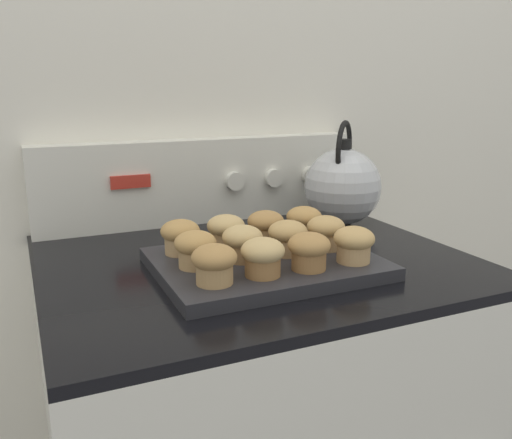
{
  "coord_description": "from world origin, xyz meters",
  "views": [
    {
      "loc": [
        -0.38,
        -0.53,
        1.24
      ],
      "look_at": [
        -0.01,
        0.3,
        1.01
      ],
      "focal_mm": 38.0,
      "sensor_mm": 36.0,
      "label": 1
    }
  ],
  "objects_px": {
    "muffin_r1_c1": "(242,242)",
    "muffin_r1_c3": "(326,231)",
    "muffin_r0_c0": "(214,263)",
    "muffin_r1_c0": "(195,248)",
    "muffin_r0_c3": "(354,243)",
    "muffin_r2_c2": "(266,226)",
    "muffin_r0_c1": "(263,256)",
    "muffin_r2_c3": "(304,221)",
    "muffin_r0_c2": "(309,250)",
    "muffin_r1_c2": "(288,236)",
    "muffin_r2_c0": "(180,236)",
    "tea_kettle": "(343,185)",
    "muffin_r2_c1": "(226,230)",
    "muffin_pan": "(265,264)"
  },
  "relations": [
    {
      "from": "muffin_r2_c0",
      "to": "muffin_r2_c3",
      "type": "distance_m",
      "value": 0.25
    },
    {
      "from": "muffin_r1_c1",
      "to": "muffin_r0_c1",
      "type": "bearing_deg",
      "value": -90.24
    },
    {
      "from": "muffin_r0_c3",
      "to": "muffin_r2_c2",
      "type": "relative_size",
      "value": 1.0
    },
    {
      "from": "muffin_r1_c1",
      "to": "muffin_r1_c2",
      "type": "height_order",
      "value": "same"
    },
    {
      "from": "muffin_r1_c1",
      "to": "muffin_r1_c3",
      "type": "relative_size",
      "value": 1.0
    },
    {
      "from": "muffin_r0_c2",
      "to": "tea_kettle",
      "type": "bearing_deg",
      "value": 49.37
    },
    {
      "from": "muffin_r1_c0",
      "to": "muffin_r2_c0",
      "type": "relative_size",
      "value": 1.0
    },
    {
      "from": "muffin_r0_c2",
      "to": "muffin_r2_c0",
      "type": "xyz_separation_m",
      "value": [
        -0.16,
        0.16,
        0.0
      ]
    },
    {
      "from": "muffin_r0_c2",
      "to": "muffin_r1_c1",
      "type": "height_order",
      "value": "same"
    },
    {
      "from": "muffin_r1_c0",
      "to": "muffin_r2_c1",
      "type": "distance_m",
      "value": 0.12
    },
    {
      "from": "muffin_pan",
      "to": "muffin_r2_c3",
      "type": "distance_m",
      "value": 0.15
    },
    {
      "from": "muffin_r1_c1",
      "to": "muffin_r2_c3",
      "type": "relative_size",
      "value": 1.0
    },
    {
      "from": "muffin_r0_c3",
      "to": "tea_kettle",
      "type": "bearing_deg",
      "value": 60.39
    },
    {
      "from": "muffin_r2_c3",
      "to": "muffin_r2_c2",
      "type": "bearing_deg",
      "value": -179.05
    },
    {
      "from": "muffin_r1_c1",
      "to": "muffin_r2_c1",
      "type": "height_order",
      "value": "same"
    },
    {
      "from": "muffin_r0_c3",
      "to": "muffin_r2_c1",
      "type": "bearing_deg",
      "value": 135.16
    },
    {
      "from": "muffin_r1_c0",
      "to": "tea_kettle",
      "type": "height_order",
      "value": "tea_kettle"
    },
    {
      "from": "muffin_r1_c2",
      "to": "muffin_r2_c0",
      "type": "xyz_separation_m",
      "value": [
        -0.17,
        0.08,
        0.0
      ]
    },
    {
      "from": "muffin_r1_c2",
      "to": "muffin_r2_c2",
      "type": "xyz_separation_m",
      "value": [
        -0.0,
        0.08,
        0.0
      ]
    },
    {
      "from": "muffin_r0_c0",
      "to": "muffin_r0_c3",
      "type": "bearing_deg",
      "value": 0.06
    },
    {
      "from": "muffin_r1_c3",
      "to": "muffin_r2_c3",
      "type": "relative_size",
      "value": 1.0
    },
    {
      "from": "muffin_r1_c2",
      "to": "muffin_r1_c3",
      "type": "bearing_deg",
      "value": 1.09
    },
    {
      "from": "muffin_pan",
      "to": "tea_kettle",
      "type": "bearing_deg",
      "value": 36.07
    },
    {
      "from": "muffin_r1_c2",
      "to": "muffin_r2_c0",
      "type": "distance_m",
      "value": 0.19
    },
    {
      "from": "muffin_pan",
      "to": "muffin_r0_c2",
      "type": "xyz_separation_m",
      "value": [
        0.04,
        -0.08,
        0.04
      ]
    },
    {
      "from": "muffin_pan",
      "to": "muffin_r2_c2",
      "type": "height_order",
      "value": "muffin_r2_c2"
    },
    {
      "from": "muffin_pan",
      "to": "muffin_r2_c3",
      "type": "relative_size",
      "value": 5.38
    },
    {
      "from": "muffin_r0_c2",
      "to": "muffin_r1_c3",
      "type": "bearing_deg",
      "value": 45.67
    },
    {
      "from": "muffin_r0_c0",
      "to": "muffin_r2_c1",
      "type": "xyz_separation_m",
      "value": [
        0.08,
        0.16,
        0.0
      ]
    },
    {
      "from": "muffin_pan",
      "to": "muffin_r2_c2",
      "type": "relative_size",
      "value": 5.38
    },
    {
      "from": "muffin_r1_c0",
      "to": "muffin_r2_c1",
      "type": "height_order",
      "value": "same"
    },
    {
      "from": "muffin_r0_c2",
      "to": "muffin_r2_c2",
      "type": "bearing_deg",
      "value": 89.62
    },
    {
      "from": "muffin_r2_c3",
      "to": "muffin_r0_c2",
      "type": "bearing_deg",
      "value": -116.57
    },
    {
      "from": "muffin_r0_c0",
      "to": "tea_kettle",
      "type": "relative_size",
      "value": 0.29
    },
    {
      "from": "muffin_r1_c0",
      "to": "muffin_r1_c2",
      "type": "distance_m",
      "value": 0.17
    },
    {
      "from": "muffin_r2_c1",
      "to": "muffin_r0_c1",
      "type": "bearing_deg",
      "value": -90.65
    },
    {
      "from": "muffin_r0_c1",
      "to": "muffin_r0_c2",
      "type": "relative_size",
      "value": 1.0
    },
    {
      "from": "muffin_pan",
      "to": "muffin_r0_c1",
      "type": "bearing_deg",
      "value": -117.3
    },
    {
      "from": "muffin_r0_c0",
      "to": "muffin_r0_c2",
      "type": "relative_size",
      "value": 1.0
    },
    {
      "from": "muffin_r0_c1",
      "to": "muffin_r0_c2",
      "type": "bearing_deg",
      "value": -1.96
    },
    {
      "from": "muffin_r2_c1",
      "to": "muffin_r2_c3",
      "type": "height_order",
      "value": "same"
    },
    {
      "from": "muffin_r0_c0",
      "to": "muffin_r1_c0",
      "type": "xyz_separation_m",
      "value": [
        -0.0,
        0.08,
        0.0
      ]
    },
    {
      "from": "muffin_r0_c3",
      "to": "muffin_r1_c2",
      "type": "height_order",
      "value": "same"
    },
    {
      "from": "muffin_r1_c0",
      "to": "muffin_r1_c3",
      "type": "relative_size",
      "value": 1.0
    },
    {
      "from": "muffin_r0_c1",
      "to": "muffin_r2_c3",
      "type": "height_order",
      "value": "same"
    },
    {
      "from": "muffin_pan",
      "to": "muffin_r2_c0",
      "type": "bearing_deg",
      "value": 146.67
    },
    {
      "from": "muffin_r1_c3",
      "to": "tea_kettle",
      "type": "xyz_separation_m",
      "value": [
        0.17,
        0.21,
        0.04
      ]
    },
    {
      "from": "muffin_r1_c1",
      "to": "muffin_r2_c1",
      "type": "bearing_deg",
      "value": 88.94
    },
    {
      "from": "muffin_r0_c1",
      "to": "muffin_r0_c3",
      "type": "bearing_deg",
      "value": -0.33
    },
    {
      "from": "muffin_r1_c2",
      "to": "muffin_r2_c1",
      "type": "xyz_separation_m",
      "value": [
        -0.08,
        0.08,
        0.0
      ]
    }
  ]
}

